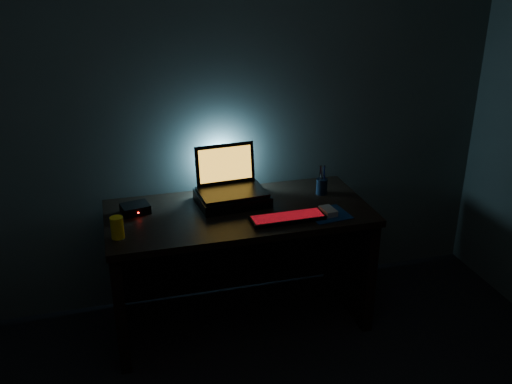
# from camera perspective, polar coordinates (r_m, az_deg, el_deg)

# --- Properties ---
(room) EXTENTS (3.50, 4.00, 2.50)m
(room) POSITION_cam_1_polar(r_m,az_deg,el_deg) (1.67, 11.42, -8.81)
(room) COLOR black
(room) RESTS_ON ground
(desk) EXTENTS (1.50, 0.70, 0.75)m
(desk) POSITION_cam_1_polar(r_m,az_deg,el_deg) (3.42, -1.90, -5.37)
(desk) COLOR black
(desk) RESTS_ON ground
(riser) EXTENTS (0.42, 0.33, 0.06)m
(riser) POSITION_cam_1_polar(r_m,az_deg,el_deg) (3.34, -2.40, -0.60)
(riser) COLOR black
(riser) RESTS_ON desk
(laptop) EXTENTS (0.40, 0.31, 0.26)m
(laptop) POSITION_cam_1_polar(r_m,az_deg,el_deg) (3.35, -2.69, 1.14)
(laptop) COLOR black
(laptop) RESTS_ON riser
(keyboard) EXTENTS (0.41, 0.14, 0.03)m
(keyboard) POSITION_cam_1_polar(r_m,az_deg,el_deg) (3.13, 3.17, -2.60)
(keyboard) COLOR black
(keyboard) RESTS_ON desk
(mousepad) EXTENTS (0.24, 0.22, 0.00)m
(mousepad) POSITION_cam_1_polar(r_m,az_deg,el_deg) (3.22, 7.22, -2.21)
(mousepad) COLOR #0B254E
(mousepad) RESTS_ON desk
(mouse) EXTENTS (0.08, 0.12, 0.03)m
(mouse) POSITION_cam_1_polar(r_m,az_deg,el_deg) (3.22, 7.23, -1.91)
(mouse) COLOR gray
(mouse) RESTS_ON mousepad
(pen_cup) EXTENTS (0.07, 0.07, 0.10)m
(pen_cup) POSITION_cam_1_polar(r_m,az_deg,el_deg) (3.47, 6.59, 0.56)
(pen_cup) COLOR black
(pen_cup) RESTS_ON desk
(juice_glass) EXTENTS (0.07, 0.07, 0.12)m
(juice_glass) POSITION_cam_1_polar(r_m,az_deg,el_deg) (3.01, -13.71, -3.47)
(juice_glass) COLOR yellow
(juice_glass) RESTS_ON desk
(router) EXTENTS (0.17, 0.15, 0.05)m
(router) POSITION_cam_1_polar(r_m,az_deg,el_deg) (3.28, -11.98, -1.64)
(router) COLOR black
(router) RESTS_ON desk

